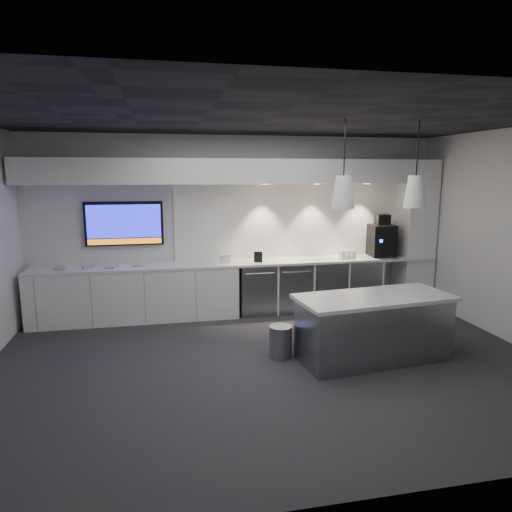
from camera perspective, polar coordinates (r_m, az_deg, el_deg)
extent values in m
plane|color=#2B2B2D|center=(5.92, 1.93, -13.35)|extent=(7.00, 7.00, 0.00)
plane|color=black|center=(5.45, 2.13, 16.89)|extent=(7.00, 7.00, 0.00)
plane|color=silver|center=(7.92, -2.23, 3.99)|extent=(7.00, 0.00, 7.00)
plane|color=silver|center=(3.17, 12.75, -6.01)|extent=(7.00, 0.00, 7.00)
cube|color=white|center=(7.70, -1.80, -0.87)|extent=(6.80, 0.65, 0.04)
cube|color=white|center=(7.71, -14.76, -4.63)|extent=(3.30, 0.63, 0.86)
cube|color=gray|center=(7.84, 0.02, -4.06)|extent=(0.60, 0.61, 0.85)
cube|color=gray|center=(7.99, 4.46, -3.82)|extent=(0.60, 0.61, 0.85)
cube|color=gray|center=(8.18, 8.71, -3.57)|extent=(0.60, 0.61, 0.85)
cube|color=gray|center=(8.42, 12.75, -3.32)|extent=(0.60, 0.61, 0.85)
cube|color=white|center=(8.17, 6.14, 4.49)|extent=(4.60, 0.03, 1.30)
cube|color=white|center=(7.57, -1.90, 10.52)|extent=(6.90, 0.60, 0.40)
cube|color=white|center=(8.77, 19.24, 2.72)|extent=(0.55, 0.55, 2.60)
cube|color=black|center=(7.78, -16.14, 3.92)|extent=(1.25, 0.06, 0.72)
cube|color=#1616CE|center=(7.75, -16.17, 4.19)|extent=(1.17, 0.00, 0.54)
cube|color=orange|center=(7.79, -16.05, 1.77)|extent=(1.17, 0.00, 0.09)
cube|color=gray|center=(6.12, 14.43, -8.86)|extent=(1.97, 0.97, 0.80)
cube|color=white|center=(6.00, 14.61, -5.05)|extent=(2.07, 1.07, 0.05)
cylinder|color=gray|center=(6.06, 3.10, -10.64)|extent=(0.40, 0.40, 0.42)
cube|color=black|center=(8.48, 15.41, 1.88)|extent=(0.46, 0.51, 0.57)
cube|color=black|center=(8.43, 15.53, 4.41)|extent=(0.25, 0.25, 0.19)
cube|color=gray|center=(8.30, 16.10, -0.20)|extent=(0.33, 0.23, 0.03)
cube|color=black|center=(7.63, 0.27, -0.12)|extent=(0.14, 0.07, 0.18)
cube|color=white|center=(7.54, -3.88, -0.43)|extent=(0.18, 0.04, 0.14)
cube|color=#A2A2A2|center=(7.71, -23.25, -1.45)|extent=(0.18, 0.18, 0.02)
cube|color=#A2A2A2|center=(7.65, -20.30, -1.34)|extent=(0.20, 0.20, 0.02)
cube|color=#A2A2A2|center=(7.56, -17.65, -1.32)|extent=(0.20, 0.20, 0.02)
cube|color=#A2A2A2|center=(7.57, -14.38, -1.13)|extent=(0.19, 0.19, 0.02)
cone|color=white|center=(5.60, 10.84, 7.84)|extent=(0.28, 0.28, 0.39)
cylinder|color=black|center=(5.60, 11.03, 13.43)|extent=(0.02, 0.02, 0.70)
cone|color=white|center=(6.02, 19.28, 7.61)|extent=(0.28, 0.28, 0.39)
cylinder|color=black|center=(6.03, 19.60, 12.81)|extent=(0.02, 0.02, 0.70)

